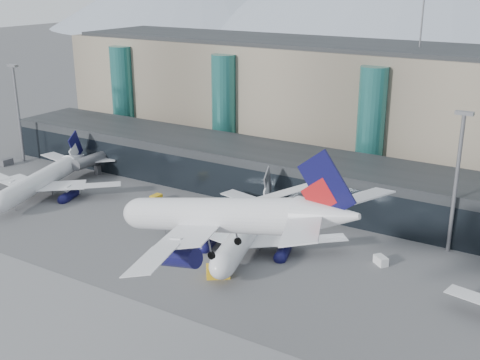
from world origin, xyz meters
name	(u,v)px	position (x,y,z in m)	size (l,w,h in m)	color
ground	(146,328)	(0.00, 0.00, 0.00)	(900.00, 900.00, 0.00)	#515154
concourse	(319,181)	(-0.02, 57.73, 4.97)	(170.00, 27.00, 10.00)	black
terminal_main	(286,97)	(-25.00, 90.00, 15.44)	(130.00, 30.00, 31.00)	gray
teal_towers	(292,118)	(-14.99, 74.01, 14.01)	(116.40, 19.40, 46.00)	#276D69
lightmast_left	(18,108)	(-80.00, 45.00, 14.42)	(3.00, 1.20, 25.60)	slate
lightmast_mid	(457,175)	(30.00, 48.00, 14.42)	(3.00, 1.20, 25.60)	slate
hero_jet	(234,209)	(16.46, -2.66, 22.42)	(34.94, 35.24, 11.40)	silver
jet_parked_left	(47,171)	(-56.18, 32.48, 4.64)	(36.44, 38.21, 12.26)	silver
jet_parked_mid	(250,219)	(-2.16, 32.47, 4.59)	(36.33, 37.78, 12.13)	silver
veh_a	(72,189)	(-50.22, 33.99, 0.94)	(3.34, 1.88, 1.88)	silver
veh_b	(156,198)	(-30.69, 39.99, 0.75)	(2.59, 1.59, 1.49)	gold
veh_f	(7,162)	(-80.76, 40.13, 0.85)	(3.06, 1.62, 1.71)	#47474C
veh_g	(381,260)	(21.51, 36.43, 0.76)	(2.60, 1.52, 1.52)	silver
veh_h	(218,271)	(0.27, 18.00, 1.06)	(3.84, 2.02, 2.12)	gold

